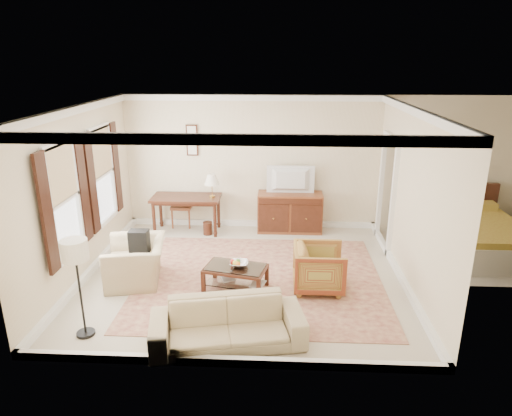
# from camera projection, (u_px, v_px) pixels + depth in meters

# --- Properties ---
(room_shell) EXTENTS (5.51, 5.01, 2.91)m
(room_shell) POSITION_uv_depth(u_px,v_px,m) (242.00, 135.00, 7.22)
(room_shell) COLOR beige
(room_shell) RESTS_ON ground
(annex_bedroom) EXTENTS (3.00, 2.70, 2.90)m
(annex_bedroom) POSITION_uv_depth(u_px,v_px,m) (481.00, 237.00, 8.77)
(annex_bedroom) COLOR beige
(annex_bedroom) RESTS_ON ground
(window_front) EXTENTS (0.12, 1.56, 1.80)m
(window_front) POSITION_uv_depth(u_px,v_px,m) (64.00, 201.00, 6.98)
(window_front) COLOR #CCB284
(window_front) RESTS_ON room_shell
(window_rear) EXTENTS (0.12, 1.56, 1.80)m
(window_rear) POSITION_uv_depth(u_px,v_px,m) (103.00, 175.00, 8.50)
(window_rear) COLOR #CCB284
(window_rear) RESTS_ON room_shell
(doorway) EXTENTS (0.10, 1.12, 2.25)m
(doorway) POSITION_uv_depth(u_px,v_px,m) (387.00, 194.00, 8.95)
(doorway) COLOR white
(doorway) RESTS_ON room_shell
(rug) EXTENTS (4.15, 3.56, 0.01)m
(rug) POSITION_uv_depth(u_px,v_px,m) (260.00, 279.00, 7.86)
(rug) COLOR maroon
(rug) RESTS_ON room_shell
(writing_desk) EXTENTS (1.46, 0.73, 0.80)m
(writing_desk) POSITION_uv_depth(u_px,v_px,m) (186.00, 201.00, 9.78)
(writing_desk) COLOR #411E12
(writing_desk) RESTS_ON room_shell
(desk_chair) EXTENTS (0.47, 0.47, 1.05)m
(desk_chair) POSITION_uv_depth(u_px,v_px,m) (182.00, 204.00, 10.18)
(desk_chair) COLOR brown
(desk_chair) RESTS_ON room_shell
(desk_lamp) EXTENTS (0.32, 0.32, 0.50)m
(desk_lamp) POSITION_uv_depth(u_px,v_px,m) (212.00, 186.00, 9.64)
(desk_lamp) COLOR silver
(desk_lamp) RESTS_ON writing_desk
(framed_prints) EXTENTS (0.25, 0.04, 0.68)m
(framed_prints) POSITION_uv_depth(u_px,v_px,m) (192.00, 140.00, 9.79)
(framed_prints) COLOR #411E12
(framed_prints) RESTS_ON room_shell
(sideboard) EXTENTS (1.39, 0.53, 0.86)m
(sideboard) POSITION_uv_depth(u_px,v_px,m) (290.00, 212.00, 9.92)
(sideboard) COLOR brown
(sideboard) RESTS_ON room_shell
(tv) EXTENTS (0.97, 0.56, 0.13)m
(tv) POSITION_uv_depth(u_px,v_px,m) (291.00, 172.00, 9.61)
(tv) COLOR black
(tv) RESTS_ON sideboard
(coffee_table) EXTENTS (1.09, 0.78, 0.42)m
(coffee_table) POSITION_uv_depth(u_px,v_px,m) (236.00, 272.00, 7.43)
(coffee_table) COLOR #411E12
(coffee_table) RESTS_ON room_shell
(fruit_bowl) EXTENTS (0.42, 0.42, 0.10)m
(fruit_bowl) POSITION_uv_depth(u_px,v_px,m) (239.00, 263.00, 7.39)
(fruit_bowl) COLOR silver
(fruit_bowl) RESTS_ON coffee_table
(book_a) EXTENTS (0.28, 0.13, 0.38)m
(book_a) POSITION_uv_depth(u_px,v_px,m) (221.00, 278.00, 7.54)
(book_a) COLOR brown
(book_a) RESTS_ON coffee_table
(book_b) EXTENTS (0.27, 0.11, 0.38)m
(book_b) POSITION_uv_depth(u_px,v_px,m) (252.00, 283.00, 7.40)
(book_b) COLOR brown
(book_b) RESTS_ON coffee_table
(striped_armchair) EXTENTS (0.76, 0.81, 0.83)m
(striped_armchair) POSITION_uv_depth(u_px,v_px,m) (319.00, 266.00, 7.42)
(striped_armchair) COLOR brown
(striped_armchair) RESTS_ON room_shell
(club_armchair) EXTENTS (0.89, 1.20, 0.96)m
(club_armchair) POSITION_uv_depth(u_px,v_px,m) (135.00, 255.00, 7.67)
(club_armchair) COLOR tan
(club_armchair) RESTS_ON room_shell
(backpack) EXTENTS (0.35, 0.39, 0.40)m
(backpack) POSITION_uv_depth(u_px,v_px,m) (139.00, 240.00, 7.66)
(backpack) COLOR black
(backpack) RESTS_ON club_armchair
(sofa) EXTENTS (2.10, 0.98, 0.79)m
(sofa) POSITION_uv_depth(u_px,v_px,m) (227.00, 317.00, 6.00)
(sofa) COLOR tan
(sofa) RESTS_ON room_shell
(floor_lamp) EXTENTS (0.35, 0.35, 1.41)m
(floor_lamp) POSITION_uv_depth(u_px,v_px,m) (75.00, 257.00, 5.94)
(floor_lamp) COLOR black
(floor_lamp) RESTS_ON room_shell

